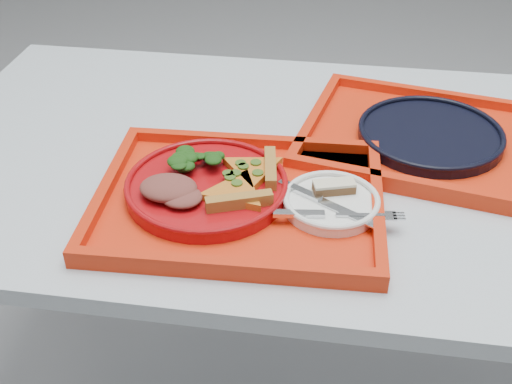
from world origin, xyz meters
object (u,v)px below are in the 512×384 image
Objects in this scene: tray_far at (429,142)px; dinner_plate at (207,188)px; tray_main at (240,202)px; dessert_bar at (334,187)px; navy_plate at (430,136)px.

dinner_plate is (-0.37, -0.22, 0.02)m from tray_far.
tray_far is (0.31, 0.23, 0.00)m from tray_main.
dessert_bar reaches higher than tray_far.
dessert_bar is (-0.16, -0.21, 0.03)m from tray_far.
tray_far is 1.73× the size of navy_plate.
tray_main is at bearing -10.30° from dinner_plate.
tray_main is 0.39m from navy_plate.
dinner_plate is at bearing -137.69° from tray_far.
dinner_plate is 1.00× the size of navy_plate.
tray_main is 1.73× the size of dinner_plate.
tray_main is 0.15m from dessert_bar.
navy_plate is (0.31, 0.23, 0.01)m from tray_main.
tray_far is 6.41× the size of dessert_bar.
tray_main is at bearing -143.21° from navy_plate.
navy_plate is at bearing 34.59° from dessert_bar.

